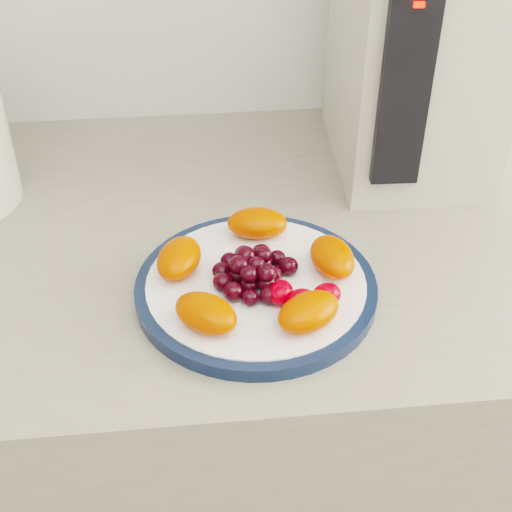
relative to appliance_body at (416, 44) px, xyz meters
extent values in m
cube|color=gray|center=(-0.21, -0.14, -0.61)|extent=(3.50, 0.60, 0.90)
cube|color=#81684E|center=(-0.21, -0.14, -0.64)|extent=(3.48, 0.58, 0.84)
cylinder|color=#0F1E37|center=(-0.23, -0.27, -0.15)|extent=(0.25, 0.25, 0.01)
cylinder|color=white|center=(-0.23, -0.27, -0.15)|extent=(0.23, 0.23, 0.02)
cube|color=#B7B19F|center=(0.00, 0.00, 0.00)|extent=(0.19, 0.26, 0.32)
cube|color=black|center=(-0.05, -0.13, 0.00)|extent=(0.06, 0.02, 0.24)
cube|color=#FF0C05|center=(-0.05, -0.14, 0.10)|extent=(0.01, 0.01, 0.01)
ellipsoid|color=red|center=(-0.15, -0.26, -0.13)|extent=(0.05, 0.07, 0.03)
ellipsoid|color=red|center=(-0.22, -0.19, -0.13)|extent=(0.07, 0.05, 0.03)
ellipsoid|color=red|center=(-0.31, -0.24, -0.13)|extent=(0.06, 0.08, 0.03)
ellipsoid|color=red|center=(-0.28, -0.33, -0.13)|extent=(0.08, 0.08, 0.03)
ellipsoid|color=red|center=(-0.19, -0.34, -0.13)|extent=(0.08, 0.07, 0.03)
ellipsoid|color=black|center=(-0.23, -0.27, -0.13)|extent=(0.02, 0.02, 0.02)
ellipsoid|color=black|center=(-0.21, -0.27, -0.13)|extent=(0.02, 0.02, 0.02)
ellipsoid|color=black|center=(-0.22, -0.25, -0.13)|extent=(0.02, 0.02, 0.02)
ellipsoid|color=black|center=(-0.24, -0.25, -0.13)|extent=(0.02, 0.02, 0.02)
ellipsoid|color=black|center=(-0.25, -0.27, -0.13)|extent=(0.02, 0.02, 0.02)
ellipsoid|color=black|center=(-0.24, -0.28, -0.13)|extent=(0.02, 0.02, 0.02)
ellipsoid|color=black|center=(-0.22, -0.28, -0.13)|extent=(0.02, 0.02, 0.02)
ellipsoid|color=black|center=(-0.19, -0.26, -0.13)|extent=(0.02, 0.02, 0.02)
ellipsoid|color=black|center=(-0.20, -0.24, -0.13)|extent=(0.02, 0.02, 0.02)
ellipsoid|color=black|center=(-0.22, -0.23, -0.13)|extent=(0.02, 0.02, 0.02)
ellipsoid|color=black|center=(-0.24, -0.23, -0.13)|extent=(0.02, 0.02, 0.02)
ellipsoid|color=black|center=(-0.25, -0.24, -0.13)|extent=(0.02, 0.02, 0.02)
ellipsoid|color=black|center=(-0.26, -0.26, -0.13)|extent=(0.02, 0.02, 0.02)
ellipsoid|color=black|center=(-0.26, -0.28, -0.13)|extent=(0.02, 0.02, 0.02)
ellipsoid|color=black|center=(-0.25, -0.29, -0.13)|extent=(0.02, 0.02, 0.02)
ellipsoid|color=black|center=(-0.24, -0.30, -0.14)|extent=(0.02, 0.02, 0.02)
ellipsoid|color=black|center=(-0.22, -0.30, -0.13)|extent=(0.02, 0.02, 0.02)
ellipsoid|color=black|center=(-0.23, -0.27, -0.12)|extent=(0.02, 0.02, 0.02)
ellipsoid|color=black|center=(-0.22, -0.25, -0.12)|extent=(0.02, 0.02, 0.02)
ellipsoid|color=black|center=(-0.24, -0.25, -0.12)|extent=(0.02, 0.02, 0.02)
ellipsoid|color=black|center=(-0.25, -0.27, -0.12)|extent=(0.02, 0.02, 0.02)
ellipsoid|color=black|center=(-0.24, -0.28, -0.12)|extent=(0.02, 0.02, 0.02)
ellipsoid|color=black|center=(-0.22, -0.28, -0.12)|extent=(0.02, 0.02, 0.02)
ellipsoid|color=#EA000B|center=(-0.19, -0.32, -0.13)|extent=(0.03, 0.03, 0.02)
ellipsoid|color=#EA000B|center=(-0.16, -0.31, -0.13)|extent=(0.04, 0.03, 0.02)
ellipsoid|color=#EA000B|center=(-0.18, -0.34, -0.13)|extent=(0.04, 0.04, 0.02)
ellipsoid|color=#EA000B|center=(-0.21, -0.30, -0.13)|extent=(0.04, 0.04, 0.02)
camera|label=1|loc=(-0.29, -0.84, 0.33)|focal=50.00mm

